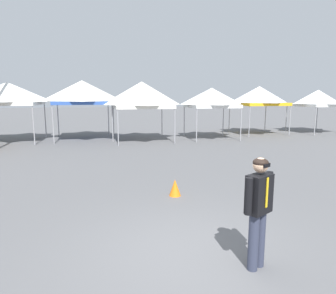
# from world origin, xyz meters

# --- Properties ---
(ground_plane) EXTENTS (140.00, 140.00, 0.00)m
(ground_plane) POSITION_xyz_m (0.00, 0.00, 0.00)
(ground_plane) COLOR #5B5B5E
(canopy_tent_far_right) EXTENTS (3.59, 3.59, 3.47)m
(canopy_tent_far_right) POSITION_xyz_m (-6.34, 14.83, 2.81)
(canopy_tent_far_right) COLOR #9E9EA3
(canopy_tent_far_right) RESTS_ON ground
(canopy_tent_far_left) EXTENTS (3.55, 3.55, 3.62)m
(canopy_tent_far_left) POSITION_xyz_m (-2.17, 15.00, 2.89)
(canopy_tent_far_left) COLOR #9E9EA3
(canopy_tent_far_left) RESTS_ON ground
(canopy_tent_center) EXTENTS (3.40, 3.40, 3.51)m
(canopy_tent_center) POSITION_xyz_m (1.29, 13.44, 2.73)
(canopy_tent_center) COLOR #9E9EA3
(canopy_tent_center) RESTS_ON ground
(canopy_tent_right_of_center) EXTENTS (2.98, 2.98, 3.17)m
(canopy_tent_right_of_center) POSITION_xyz_m (5.67, 13.36, 2.56)
(canopy_tent_right_of_center) COLOR #9E9EA3
(canopy_tent_right_of_center) RESTS_ON ground
(canopy_tent_behind_left) EXTENTS (3.20, 3.20, 3.34)m
(canopy_tent_behind_left) POSITION_xyz_m (9.82, 14.87, 2.68)
(canopy_tent_behind_left) COLOR #9E9EA3
(canopy_tent_behind_left) RESTS_ON ground
(canopy_tent_behind_right) EXTENTS (3.30, 3.30, 3.11)m
(canopy_tent_behind_right) POSITION_xyz_m (14.44, 14.63, 2.51)
(canopy_tent_behind_right) COLOR #9E9EA3
(canopy_tent_behind_right) RESTS_ON ground
(person_foreground) EXTENTS (0.59, 0.41, 1.78)m
(person_foreground) POSITION_xyz_m (0.95, -0.67, 1.03)
(person_foreground) COLOR #33384C
(person_foreground) RESTS_ON ground
(traffic_cone_lot_center) EXTENTS (0.32, 0.32, 0.45)m
(traffic_cone_lot_center) POSITION_xyz_m (0.59, 3.02, 0.23)
(traffic_cone_lot_center) COLOR orange
(traffic_cone_lot_center) RESTS_ON ground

